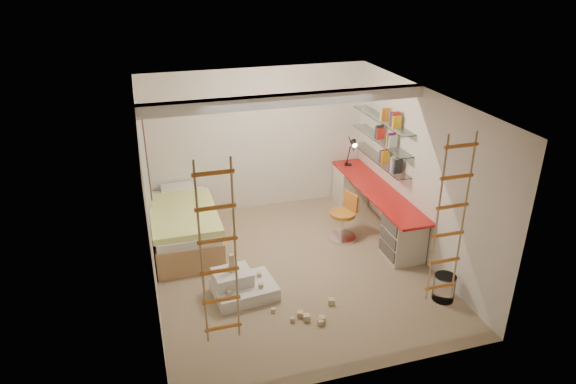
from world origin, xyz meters
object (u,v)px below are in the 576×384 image
object	(u,v)px
bed	(184,226)
play_platform	(241,286)
swivel_chair	(343,223)
desk	(375,206)

from	to	relation	value
bed	play_platform	distance (m)	1.75
swivel_chair	bed	bearing A→B (deg)	167.36
play_platform	swivel_chair	bearing A→B (deg)	28.59
desk	swivel_chair	xyz separation A→B (m)	(-0.66, -0.21, -0.11)
swivel_chair	play_platform	distance (m)	2.22
desk	play_platform	xyz separation A→B (m)	(-2.60, -1.27, -0.26)
swivel_chair	play_platform	size ratio (longest dim) A/B	0.89
desk	play_platform	size ratio (longest dim) A/B	3.12
play_platform	bed	bearing A→B (deg)	109.94
bed	swivel_chair	size ratio (longest dim) A/B	2.51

